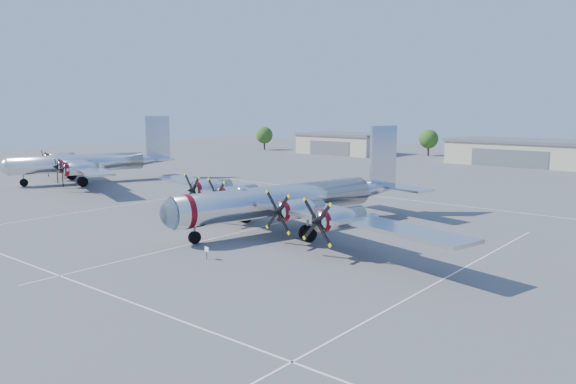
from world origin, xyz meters
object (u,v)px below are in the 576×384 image
Objects in this scene: main_bomber_b29 at (290,228)px; info_placard at (207,251)px; hangar_west at (345,143)px; tree_west at (429,139)px; tree_far_west at (264,135)px; bomber_west at (88,182)px; hangar_center at (520,152)px.

info_placard is (2.33, -13.39, 0.74)m from main_bomber_b29.
tree_west is (20.00, 8.04, 1.51)m from hangar_west.
info_placard is at bearing -50.23° from tree_far_west.
tree_west is at bearing 95.85° from bomber_west.
hangar_center is at bearing 3.24° from tree_far_west.
hangar_center is 80.75m from main_bomber_b29.
bomber_west is 53.91m from info_placard.
info_placard is at bearing -1.53° from bomber_west.
bomber_west is (-0.29, -74.57, -2.71)m from hangar_west.
tree_far_west is at bearing 146.98° from main_bomber_b29.
hangar_west is 45.00m from hangar_center.
info_placard is at bearing -86.97° from hangar_center.
hangar_center reaches higher than bomber_west.
hangar_center reaches higher than main_bomber_b29.
hangar_center is at bearing -17.82° from tree_west.
hangar_west is 0.79× the size of hangar_center.
hangar_west reaches higher than main_bomber_b29.
tree_west reaches higher than bomber_west.
main_bomber_b29 is (27.65, -88.70, -4.22)m from tree_west.
hangar_west is 74.62m from bomber_west.
tree_west reaches higher than main_bomber_b29.
info_placard is (49.97, -94.05, -1.97)m from hangar_west.
tree_far_west is 6.29× the size of info_placard.
tree_far_west reaches higher than hangar_center.
hangar_west is at bearing -158.11° from tree_west.
hangar_west is at bearing 9.01° from tree_far_west.
hangar_west reaches higher than info_placard.
bomber_west is at bearing -103.80° from tree_west.
hangar_center is 94.20m from info_placard.
hangar_west is 93.72m from main_bomber_b29.
main_bomber_b29 is 13.61m from info_placard.
tree_west is 85.17m from bomber_west.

